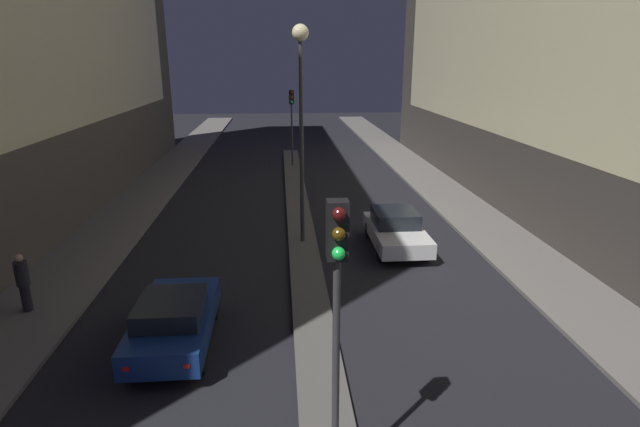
% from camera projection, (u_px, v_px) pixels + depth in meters
% --- Properties ---
extents(median_strip, '(1.13, 35.40, 0.13)m').
position_uv_depth(median_strip, '(299.00, 218.00, 22.92)').
color(median_strip, '#56544F').
rests_on(median_strip, ground).
extents(traffic_light_near, '(0.32, 0.42, 5.00)m').
position_uv_depth(traffic_light_near, '(337.00, 287.00, 7.54)').
color(traffic_light_near, '#383838').
rests_on(traffic_light_near, median_strip).
extents(traffic_light_mid, '(0.32, 0.42, 5.00)m').
position_uv_depth(traffic_light_mid, '(292.00, 111.00, 32.94)').
color(traffic_light_mid, '#383838').
rests_on(traffic_light_mid, median_strip).
extents(street_lamp, '(0.60, 0.60, 8.14)m').
position_uv_depth(street_lamp, '(301.00, 88.00, 18.18)').
color(street_lamp, '#383838').
rests_on(street_lamp, median_strip).
extents(car_left_lane, '(1.85, 4.05, 1.43)m').
position_uv_depth(car_left_lane, '(174.00, 320.00, 12.65)').
color(car_left_lane, navy).
rests_on(car_left_lane, ground).
extents(car_right_lane, '(1.93, 4.14, 1.45)m').
position_uv_depth(car_right_lane, '(396.00, 230.00, 19.34)').
color(car_right_lane, silver).
rests_on(car_right_lane, ground).
extents(pedestrian_on_left_sidewalk, '(0.36, 0.36, 1.74)m').
position_uv_depth(pedestrian_on_left_sidewalk, '(23.00, 281.00, 14.14)').
color(pedestrian_on_left_sidewalk, black).
rests_on(pedestrian_on_left_sidewalk, sidewalk_left).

